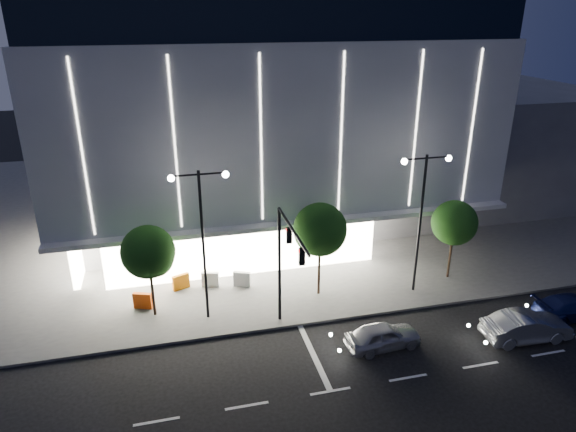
{
  "coord_description": "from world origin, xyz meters",
  "views": [
    {
      "loc": [
        -4.56,
        -19.77,
        16.82
      ],
      "look_at": [
        2.37,
        8.41,
        5.0
      ],
      "focal_mm": 32.0,
      "sensor_mm": 36.0,
      "label": 1
    }
  ],
  "objects_px": {
    "traffic_mast": "(286,254)",
    "tree_mid": "(320,232)",
    "street_lamp_east": "(422,204)",
    "car_third": "(574,307)",
    "barrier_a": "(143,301)",
    "street_lamp_west": "(202,225)",
    "tree_left": "(149,255)",
    "car_second": "(526,327)",
    "barrier_b": "(242,279)",
    "tree_right": "(454,225)",
    "barrier_c": "(181,282)",
    "barrier_d": "(210,279)",
    "car_lead": "(383,336)"
  },
  "relations": [
    {
      "from": "car_third",
      "to": "barrier_a",
      "type": "distance_m",
      "value": 25.29
    },
    {
      "from": "car_lead",
      "to": "car_third",
      "type": "distance_m",
      "value": 11.95
    },
    {
      "from": "barrier_a",
      "to": "barrier_b",
      "type": "height_order",
      "value": "same"
    },
    {
      "from": "street_lamp_east",
      "to": "car_third",
      "type": "bearing_deg",
      "value": -32.3
    },
    {
      "from": "barrier_b",
      "to": "barrier_c",
      "type": "bearing_deg",
      "value": -164.17
    },
    {
      "from": "car_lead",
      "to": "car_third",
      "type": "bearing_deg",
      "value": -94.24
    },
    {
      "from": "street_lamp_east",
      "to": "barrier_a",
      "type": "bearing_deg",
      "value": 173.64
    },
    {
      "from": "barrier_b",
      "to": "car_third",
      "type": "bearing_deg",
      "value": 0.76
    },
    {
      "from": "street_lamp_west",
      "to": "street_lamp_east",
      "type": "xyz_separation_m",
      "value": [
        13.0,
        0.0,
        0.0
      ]
    },
    {
      "from": "barrier_b",
      "to": "barrier_d",
      "type": "xyz_separation_m",
      "value": [
        -1.98,
        0.45,
        0.0
      ]
    },
    {
      "from": "street_lamp_east",
      "to": "tree_mid",
      "type": "bearing_deg",
      "value": 170.31
    },
    {
      "from": "street_lamp_west",
      "to": "tree_left",
      "type": "xyz_separation_m",
      "value": [
        -2.97,
        1.02,
        -1.92
      ]
    },
    {
      "from": "street_lamp_west",
      "to": "car_second",
      "type": "bearing_deg",
      "value": -20.22
    },
    {
      "from": "barrier_c",
      "to": "barrier_b",
      "type": "bearing_deg",
      "value": -30.38
    },
    {
      "from": "traffic_mast",
      "to": "barrier_a",
      "type": "relative_size",
      "value": 6.43
    },
    {
      "from": "tree_left",
      "to": "car_third",
      "type": "height_order",
      "value": "tree_left"
    },
    {
      "from": "traffic_mast",
      "to": "tree_mid",
      "type": "relative_size",
      "value": 1.15
    },
    {
      "from": "traffic_mast",
      "to": "barrier_d",
      "type": "bearing_deg",
      "value": 119.51
    },
    {
      "from": "street_lamp_west",
      "to": "barrier_c",
      "type": "distance_m",
      "value": 6.57
    },
    {
      "from": "car_second",
      "to": "car_third",
      "type": "height_order",
      "value": "car_second"
    },
    {
      "from": "tree_mid",
      "to": "car_lead",
      "type": "bearing_deg",
      "value": -73.71
    },
    {
      "from": "traffic_mast",
      "to": "barrier_b",
      "type": "relative_size",
      "value": 6.43
    },
    {
      "from": "tree_right",
      "to": "barrier_d",
      "type": "relative_size",
      "value": 5.01
    },
    {
      "from": "street_lamp_east",
      "to": "tree_left",
      "type": "height_order",
      "value": "street_lamp_east"
    },
    {
      "from": "street_lamp_west",
      "to": "car_third",
      "type": "distance_m",
      "value": 21.91
    },
    {
      "from": "tree_right",
      "to": "barrier_b",
      "type": "relative_size",
      "value": 5.01
    },
    {
      "from": "traffic_mast",
      "to": "car_third",
      "type": "bearing_deg",
      "value": -7.53
    },
    {
      "from": "car_lead",
      "to": "barrier_d",
      "type": "distance_m",
      "value": 11.79
    },
    {
      "from": "street_lamp_east",
      "to": "car_second",
      "type": "distance_m",
      "value": 8.77
    },
    {
      "from": "tree_mid",
      "to": "barrier_d",
      "type": "bearing_deg",
      "value": 159.08
    },
    {
      "from": "barrier_a",
      "to": "barrier_b",
      "type": "relative_size",
      "value": 1.0
    },
    {
      "from": "car_lead",
      "to": "barrier_d",
      "type": "height_order",
      "value": "car_lead"
    },
    {
      "from": "street_lamp_west",
      "to": "barrier_b",
      "type": "relative_size",
      "value": 8.18
    },
    {
      "from": "street_lamp_west",
      "to": "barrier_d",
      "type": "relative_size",
      "value": 8.18
    },
    {
      "from": "street_lamp_east",
      "to": "car_second",
      "type": "xyz_separation_m",
      "value": [
        3.58,
        -6.11,
        -5.17
      ]
    },
    {
      "from": "tree_left",
      "to": "barrier_d",
      "type": "relative_size",
      "value": 5.2
    },
    {
      "from": "tree_left",
      "to": "barrier_a",
      "type": "distance_m",
      "value": 3.56
    },
    {
      "from": "tree_right",
      "to": "car_lead",
      "type": "distance_m",
      "value": 9.9
    },
    {
      "from": "barrier_a",
      "to": "barrier_c",
      "type": "xyz_separation_m",
      "value": [
        2.34,
        1.77,
        0.0
      ]
    },
    {
      "from": "street_lamp_east",
      "to": "car_lead",
      "type": "relative_size",
      "value": 2.2
    },
    {
      "from": "barrier_c",
      "to": "street_lamp_west",
      "type": "bearing_deg",
      "value": -91.64
    },
    {
      "from": "car_third",
      "to": "barrier_c",
      "type": "height_order",
      "value": "car_third"
    },
    {
      "from": "street_lamp_east",
      "to": "car_third",
      "type": "height_order",
      "value": "street_lamp_east"
    },
    {
      "from": "tree_right",
      "to": "barrier_c",
      "type": "xyz_separation_m",
      "value": [
        -17.37,
        2.61,
        -3.23
      ]
    },
    {
      "from": "car_lead",
      "to": "car_second",
      "type": "height_order",
      "value": "car_second"
    },
    {
      "from": "car_third",
      "to": "barrier_a",
      "type": "height_order",
      "value": "car_third"
    },
    {
      "from": "tree_mid",
      "to": "barrier_c",
      "type": "bearing_deg",
      "value": 162.68
    },
    {
      "from": "car_lead",
      "to": "barrier_c",
      "type": "xyz_separation_m",
      "value": [
        -10.1,
        8.53,
        -0.05
      ]
    },
    {
      "from": "car_lead",
      "to": "barrier_c",
      "type": "distance_m",
      "value": 13.22
    },
    {
      "from": "tree_mid",
      "to": "barrier_c",
      "type": "height_order",
      "value": "tree_mid"
    }
  ]
}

